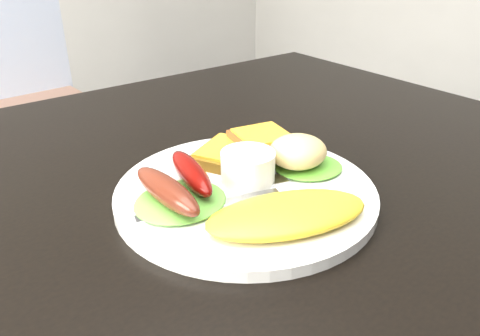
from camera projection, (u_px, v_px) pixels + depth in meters
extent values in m
cube|color=black|center=(152.00, 207.00, 0.53)|extent=(1.20, 0.80, 0.04)
cube|color=#9D725F|center=(38.00, 111.00, 1.63)|extent=(0.39, 0.39, 0.04)
cylinder|color=white|center=(246.00, 193.00, 0.51)|extent=(0.28, 0.28, 0.01)
ellipsoid|color=#359025|center=(180.00, 201.00, 0.47)|extent=(0.10, 0.09, 0.01)
ellipsoid|color=#55A133|center=(308.00, 166.00, 0.54)|extent=(0.10, 0.10, 0.01)
ellipsoid|color=yellow|center=(287.00, 214.00, 0.44)|extent=(0.18, 0.12, 0.02)
ellipsoid|color=#5B2E17|center=(167.00, 190.00, 0.46)|extent=(0.03, 0.11, 0.03)
ellipsoid|color=#6F0203|center=(191.00, 173.00, 0.49)|extent=(0.05, 0.11, 0.03)
cylinder|color=white|center=(248.00, 167.00, 0.51)|extent=(0.07, 0.07, 0.03)
cube|color=olive|center=(234.00, 156.00, 0.56)|extent=(0.11, 0.11, 0.01)
cube|color=brown|center=(262.00, 139.00, 0.58)|extent=(0.08, 0.08, 0.01)
ellipsoid|color=#F5F2A9|center=(298.00, 151.00, 0.53)|extent=(0.07, 0.07, 0.04)
cube|color=#ADAFB7|center=(210.00, 206.00, 0.47)|extent=(0.15, 0.05, 0.00)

